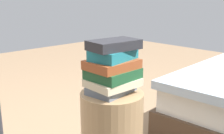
{
  "coord_description": "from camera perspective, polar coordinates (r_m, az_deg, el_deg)",
  "views": [
    {
      "loc": [
        0.93,
        0.98,
        1.03
      ],
      "look_at": [
        0.0,
        0.0,
        0.68
      ],
      "focal_mm": 44.54,
      "sensor_mm": 36.0,
      "label": 1
    }
  ],
  "objects": [
    {
      "name": "book_rust",
      "position": [
        1.39,
        0.08,
        0.5
      ],
      "size": [
        0.25,
        0.2,
        0.05
      ],
      "primitive_type": "cube",
      "rotation": [
        0.0,
        0.0,
        0.01
      ],
      "color": "#994723",
      "rests_on": "book_forest"
    },
    {
      "name": "book_slate",
      "position": [
        1.44,
        -0.09,
        -4.52
      ],
      "size": [
        0.25,
        0.19,
        0.04
      ],
      "primitive_type": "cube",
      "rotation": [
        0.0,
        0.0,
        0.13
      ],
      "color": "slate",
      "rests_on": "side_table"
    },
    {
      "name": "book_forest",
      "position": [
        1.41,
        0.18,
        -1.33
      ],
      "size": [
        0.24,
        0.22,
        0.05
      ],
      "primitive_type": "cube",
      "rotation": [
        0.0,
        0.0,
        0.04
      ],
      "color": "#1E512D",
      "rests_on": "book_cream"
    },
    {
      "name": "book_charcoal",
      "position": [
        1.37,
        0.42,
        4.59
      ],
      "size": [
        0.26,
        0.17,
        0.05
      ],
      "primitive_type": "cube",
      "rotation": [
        0.0,
        0.0,
        -0.09
      ],
      "color": "#28282D",
      "rests_on": "book_teal"
    },
    {
      "name": "book_teal",
      "position": [
        1.39,
        0.26,
        2.58
      ],
      "size": [
        0.25,
        0.19,
        0.05
      ],
      "primitive_type": "cube",
      "rotation": [
        0.0,
        0.0,
        0.15
      ],
      "color": "#1E727F",
      "rests_on": "book_rust"
    },
    {
      "name": "book_cream",
      "position": [
        1.41,
        0.06,
        -3.24
      ],
      "size": [
        0.25,
        0.21,
        0.04
      ],
      "primitive_type": "cube",
      "rotation": [
        0.0,
        0.0,
        -0.03
      ],
      "color": "beige",
      "rests_on": "book_slate"
    }
  ]
}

